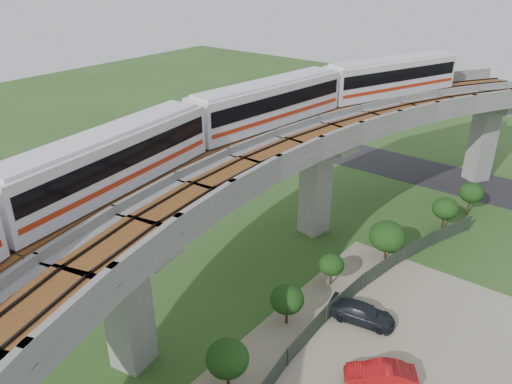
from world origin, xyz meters
TOP-DOWN VIEW (x-y plane):
  - ground at (0.00, 0.00)m, footprint 160.00×160.00m
  - dirt_lot at (14.00, -2.00)m, footprint 18.00×26.00m
  - asphalt_road at (0.00, 30.00)m, footprint 60.00×8.00m
  - viaduct at (3.84, 0.00)m, footprint 19.58×73.98m
  - metro_train at (0.37, -1.58)m, footprint 11.48×61.33m
  - fence at (9.75, 0.00)m, footprint 3.87×38.73m
  - tree_0 at (11.13, 22.40)m, footprint 2.29×2.29m
  - tree_1 at (10.27, 17.66)m, footprint 2.32×2.32m
  - tree_2 at (8.21, 10.01)m, footprint 2.98×2.98m
  - tree_3 at (6.47, 4.05)m, footprint 1.92×1.92m
  - tree_4 at (6.38, -1.70)m, footprint 2.31×2.31m
  - tree_5 at (6.98, -8.49)m, footprint 2.51×2.51m
  - car_red at (13.78, -2.72)m, footprint 4.29×3.49m
  - car_dark at (10.36, 1.69)m, footprint 4.78×2.69m

SIDE VIEW (x-z plane):
  - ground at x=0.00m, z-range 0.00..0.00m
  - asphalt_road at x=0.00m, z-range 0.00..0.03m
  - dirt_lot at x=14.00m, z-range 0.00..0.04m
  - car_dark at x=10.36m, z-range 0.04..1.35m
  - car_red at x=13.78m, z-range 0.04..1.41m
  - fence at x=9.75m, z-range 0.00..1.50m
  - tree_3 at x=6.47m, z-range 0.50..3.14m
  - tree_4 at x=6.38m, z-range 0.53..3.55m
  - tree_2 at x=8.21m, z-range 0.45..3.90m
  - tree_5 at x=6.98m, z-range 0.61..3.98m
  - tree_1 at x=10.27m, z-range 0.65..3.94m
  - tree_0 at x=11.13m, z-range 0.69..4.04m
  - viaduct at x=3.84m, z-range 3.35..14.75m
  - metro_train at x=0.37m, z-range 10.49..14.13m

